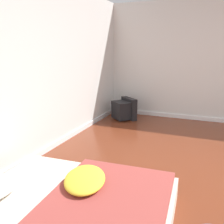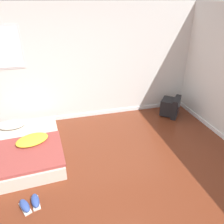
# 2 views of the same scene
# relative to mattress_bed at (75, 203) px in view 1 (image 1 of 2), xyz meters

# --- Properties ---
(wall_back) EXTENTS (8.16, 0.08, 2.60)m
(wall_back) POSITION_rel_mattress_bed_xyz_m (1.10, 1.25, 1.15)
(wall_back) COLOR silver
(wall_back) RESTS_ON ground_plane
(mattress_bed) EXTENTS (1.42, 1.91, 0.38)m
(mattress_bed) POSITION_rel_mattress_bed_xyz_m (0.00, 0.00, 0.00)
(mattress_bed) COLOR beige
(mattress_bed) RESTS_ON ground_plane
(crt_tv) EXTENTS (0.62, 0.62, 0.48)m
(crt_tv) POSITION_rel_mattress_bed_xyz_m (3.43, 0.73, 0.08)
(crt_tv) COLOR black
(crt_tv) RESTS_ON ground_plane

